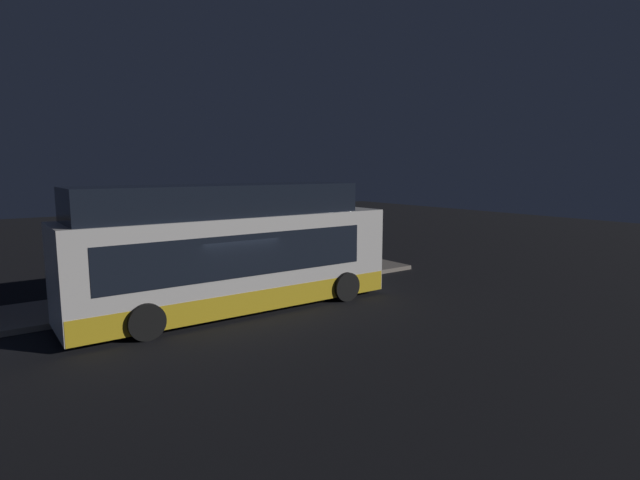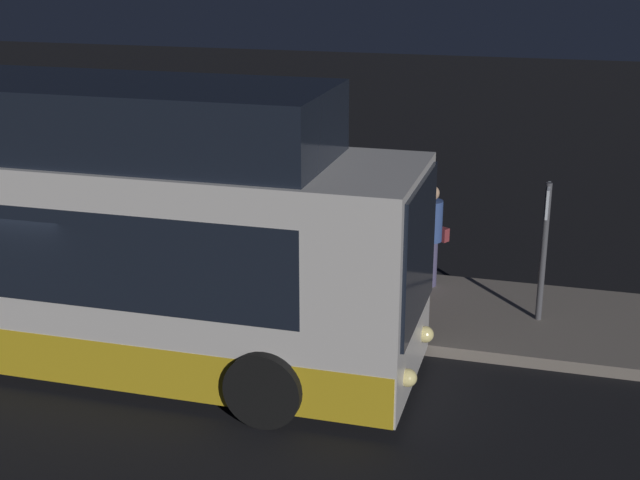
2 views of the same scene
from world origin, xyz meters
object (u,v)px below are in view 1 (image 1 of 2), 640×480
object	(u,v)px
passenger_waiting	(298,247)
sign_post	(347,236)
passenger_boarding	(206,258)
trash_bin	(175,278)
suitcase	(295,265)
bus_lead	(232,255)

from	to	relation	value
passenger_waiting	sign_post	size ratio (longest dim) A/B	0.80
passenger_boarding	passenger_waiting	bearing A→B (deg)	4.43
sign_post	trash_bin	world-z (taller)	sign_post
suitcase	trash_bin	bearing A→B (deg)	174.50
suitcase	sign_post	bearing A→B (deg)	-10.04
bus_lead	passenger_waiting	bearing A→B (deg)	36.80
passenger_waiting	suitcase	distance (m)	1.05
bus_lead	passenger_waiting	xyz separation A→B (m)	(5.07, 3.80, -0.70)
bus_lead	passenger_waiting	size ratio (longest dim) A/B	5.97
sign_post	bus_lead	bearing A→B (deg)	-158.50
sign_post	trash_bin	bearing A→B (deg)	173.00
passenger_waiting	trash_bin	xyz separation A→B (m)	(-5.73, -0.09, -0.66)
passenger_boarding	suitcase	world-z (taller)	passenger_boarding
suitcase	passenger_boarding	bearing A→B (deg)	170.33
suitcase	sign_post	distance (m)	2.78
passenger_waiting	sign_post	xyz separation A→B (m)	(1.94, -1.03, 0.43)
passenger_boarding	passenger_waiting	distance (m)	4.38
passenger_waiting	sign_post	distance (m)	2.24
suitcase	trash_bin	distance (m)	5.18
sign_post	trash_bin	distance (m)	7.81
passenger_waiting	passenger_boarding	bearing A→B (deg)	-151.16
sign_post	trash_bin	xyz separation A→B (m)	(-7.68, 0.94, -1.09)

